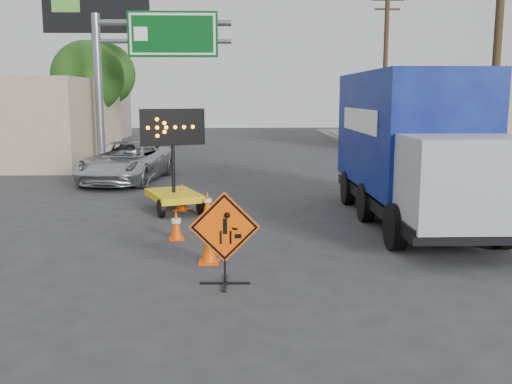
{
  "coord_description": "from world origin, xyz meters",
  "views": [
    {
      "loc": [
        -0.19,
        -8.28,
        3.2
      ],
      "look_at": [
        0.13,
        2.39,
        1.4
      ],
      "focal_mm": 40.0,
      "sensor_mm": 36.0,
      "label": 1
    }
  ],
  "objects_px": {
    "box_truck": "(412,155)",
    "arrow_board": "(174,189)",
    "pickup_truck": "(126,162)",
    "construction_sign": "(225,236)"
  },
  "relations": [
    {
      "from": "box_truck",
      "to": "arrow_board",
      "type": "bearing_deg",
      "value": 166.51
    },
    {
      "from": "pickup_truck",
      "to": "box_truck",
      "type": "relative_size",
      "value": 0.67
    },
    {
      "from": "arrow_board",
      "to": "pickup_truck",
      "type": "relative_size",
      "value": 0.53
    },
    {
      "from": "pickup_truck",
      "to": "arrow_board",
      "type": "bearing_deg",
      "value": -59.3
    },
    {
      "from": "arrow_board",
      "to": "pickup_truck",
      "type": "height_order",
      "value": "arrow_board"
    },
    {
      "from": "construction_sign",
      "to": "box_truck",
      "type": "relative_size",
      "value": 0.2
    },
    {
      "from": "arrow_board",
      "to": "box_truck",
      "type": "height_order",
      "value": "box_truck"
    },
    {
      "from": "pickup_truck",
      "to": "box_truck",
      "type": "distance_m",
      "value": 11.28
    },
    {
      "from": "arrow_board",
      "to": "box_truck",
      "type": "xyz_separation_m",
      "value": [
        6.23,
        -1.48,
        1.09
      ]
    },
    {
      "from": "construction_sign",
      "to": "box_truck",
      "type": "height_order",
      "value": "box_truck"
    }
  ]
}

